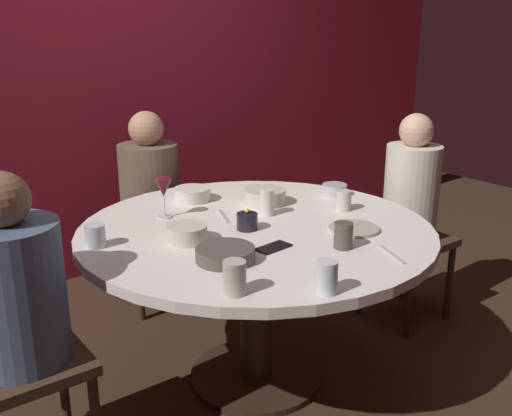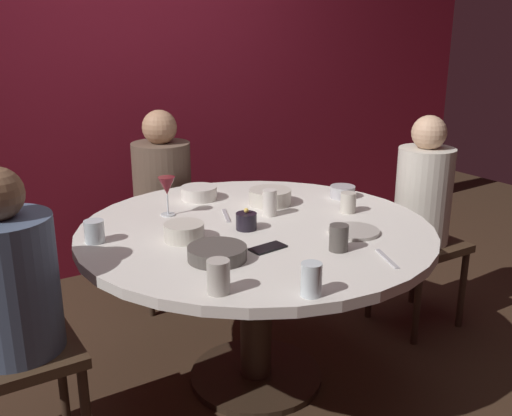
% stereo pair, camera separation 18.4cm
% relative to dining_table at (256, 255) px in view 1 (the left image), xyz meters
% --- Properties ---
extents(ground_plane, '(8.00, 8.00, 0.00)m').
position_rel_dining_table_xyz_m(ground_plane, '(0.00, 0.00, -0.61)').
color(ground_plane, '#382619').
extents(back_wall, '(6.00, 0.10, 2.60)m').
position_rel_dining_table_xyz_m(back_wall, '(0.00, 1.64, 0.69)').
color(back_wall, maroon).
rests_on(back_wall, ground).
extents(dining_table, '(1.49, 1.49, 0.74)m').
position_rel_dining_table_xyz_m(dining_table, '(0.00, 0.00, 0.00)').
color(dining_table, silver).
rests_on(dining_table, ground).
extents(seated_diner_left, '(0.40, 0.40, 1.12)m').
position_rel_dining_table_xyz_m(seated_diner_left, '(-0.99, 0.00, 0.09)').
color(seated_diner_left, '#3F2D1E').
rests_on(seated_diner_left, ground).
extents(seated_diner_back, '(0.40, 0.40, 1.11)m').
position_rel_dining_table_xyz_m(seated_diner_back, '(0.00, 0.99, 0.08)').
color(seated_diner_back, '#3F2D1E').
rests_on(seated_diner_back, ground).
extents(seated_diner_right, '(0.40, 0.40, 1.13)m').
position_rel_dining_table_xyz_m(seated_diner_right, '(1.01, 0.00, 0.09)').
color(seated_diner_right, '#3F2D1E').
rests_on(seated_diner_right, ground).
extents(candle_holder, '(0.09, 0.09, 0.09)m').
position_rel_dining_table_xyz_m(candle_holder, '(-0.05, -0.01, 0.17)').
color(candle_holder, black).
rests_on(candle_holder, dining_table).
extents(wine_glass, '(0.08, 0.08, 0.18)m').
position_rel_dining_table_xyz_m(wine_glass, '(-0.25, 0.33, 0.26)').
color(wine_glass, silver).
rests_on(wine_glass, dining_table).
extents(dinner_plate, '(0.21, 0.21, 0.01)m').
position_rel_dining_table_xyz_m(dinner_plate, '(0.29, -0.28, 0.14)').
color(dinner_plate, '#B2ADA3').
rests_on(dinner_plate, dining_table).
extents(cell_phone, '(0.15, 0.09, 0.01)m').
position_rel_dining_table_xyz_m(cell_phone, '(-0.10, -0.25, 0.14)').
color(cell_phone, black).
rests_on(cell_phone, dining_table).
extents(bowl_serving_large, '(0.12, 0.12, 0.06)m').
position_rel_dining_table_xyz_m(bowl_serving_large, '(0.59, 0.14, 0.16)').
color(bowl_serving_large, '#B7B7BC').
rests_on(bowl_serving_large, dining_table).
extents(bowl_salad_center, '(0.20, 0.20, 0.07)m').
position_rel_dining_table_xyz_m(bowl_salad_center, '(0.23, 0.23, 0.17)').
color(bowl_salad_center, beige).
rests_on(bowl_salad_center, dining_table).
extents(bowl_small_white, '(0.18, 0.18, 0.06)m').
position_rel_dining_table_xyz_m(bowl_small_white, '(-0.02, 0.49, 0.16)').
color(bowl_small_white, silver).
rests_on(bowl_small_white, dining_table).
extents(bowl_sauce_side, '(0.22, 0.22, 0.05)m').
position_rel_dining_table_xyz_m(bowl_sauce_side, '(-0.31, -0.24, 0.16)').
color(bowl_sauce_side, '#4C4742').
rests_on(bowl_sauce_side, dining_table).
extents(bowl_rice_portion, '(0.16, 0.16, 0.07)m').
position_rel_dining_table_xyz_m(bowl_rice_portion, '(-0.33, 0.01, 0.16)').
color(bowl_rice_portion, beige).
rests_on(bowl_rice_portion, dining_table).
extents(cup_near_candle, '(0.07, 0.07, 0.10)m').
position_rel_dining_table_xyz_m(cup_near_candle, '(0.12, -0.40, 0.18)').
color(cup_near_candle, '#4C4742').
rests_on(cup_near_candle, dining_table).
extents(cup_by_left_diner, '(0.07, 0.07, 0.09)m').
position_rel_dining_table_xyz_m(cup_by_left_diner, '(0.45, -0.06, 0.18)').
color(cup_by_left_diner, beige).
rests_on(cup_by_left_diner, dining_table).
extents(cup_by_right_diner, '(0.07, 0.07, 0.11)m').
position_rel_dining_table_xyz_m(cup_by_right_diner, '(-0.20, -0.65, 0.19)').
color(cup_by_right_diner, silver).
rests_on(cup_by_right_diner, dining_table).
extents(cup_center_front, '(0.06, 0.06, 0.12)m').
position_rel_dining_table_xyz_m(cup_center_front, '(0.13, 0.09, 0.19)').
color(cup_center_front, silver).
rests_on(cup_center_front, dining_table).
extents(cup_far_edge, '(0.08, 0.08, 0.09)m').
position_rel_dining_table_xyz_m(cup_far_edge, '(-0.63, 0.17, 0.18)').
color(cup_far_edge, silver).
rests_on(cup_far_edge, dining_table).
extents(cup_beside_wine, '(0.07, 0.07, 0.11)m').
position_rel_dining_table_xyz_m(cup_beside_wine, '(-0.44, -0.48, 0.19)').
color(cup_beside_wine, '#B2ADA3').
rests_on(cup_beside_wine, dining_table).
extents(fork_near_plate, '(0.08, 0.17, 0.01)m').
position_rel_dining_table_xyz_m(fork_near_plate, '(-0.04, 0.18, 0.13)').
color(fork_near_plate, '#B7B7BC').
rests_on(fork_near_plate, dining_table).
extents(knife_near_plate, '(0.08, 0.17, 0.01)m').
position_rel_dining_table_xyz_m(knife_near_plate, '(0.21, -0.56, 0.13)').
color(knife_near_plate, '#B7B7BC').
rests_on(knife_near_plate, dining_table).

